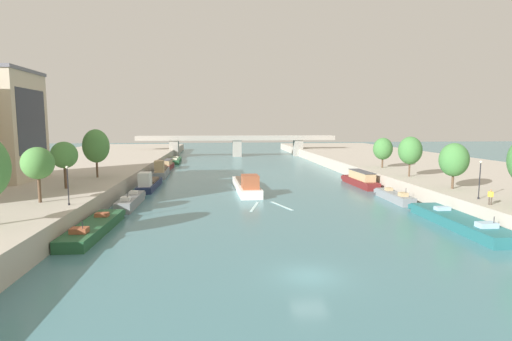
# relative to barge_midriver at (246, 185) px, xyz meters

# --- Properties ---
(ground_plane) EXTENTS (400.00, 400.00, 0.00)m
(ground_plane) POSITION_rel_barge_midriver_xyz_m (1.87, -35.79, -0.99)
(ground_plane) COLOR teal
(quay_left) EXTENTS (36.00, 170.00, 2.43)m
(quay_left) POSITION_rel_barge_midriver_xyz_m (-36.55, 19.21, 0.22)
(quay_left) COLOR #B7AD9E
(quay_left) RESTS_ON ground
(quay_right) EXTENTS (36.00, 170.00, 2.43)m
(quay_right) POSITION_rel_barge_midriver_xyz_m (40.28, 19.21, 0.22)
(quay_right) COLOR #B7AD9E
(quay_right) RESTS_ON ground
(barge_midriver) EXTENTS (3.84, 17.14, 3.28)m
(barge_midriver) POSITION_rel_barge_midriver_xyz_m (0.00, 0.00, 0.00)
(barge_midriver) COLOR silver
(barge_midriver) RESTS_ON ground
(wake_behind_barge) EXTENTS (5.60, 6.00, 0.03)m
(wake_behind_barge) POSITION_rel_barge_midriver_xyz_m (1.99, -11.76, -0.98)
(wake_behind_barge) COLOR silver
(wake_behind_barge) RESTS_ON ground
(moored_boat_left_lone) EXTENTS (3.14, 13.74, 2.17)m
(moored_boat_left_lone) POSITION_rel_barge_midriver_xyz_m (-16.88, -22.73, -0.43)
(moored_boat_left_lone) COLOR #235633
(moored_boat_left_lone) RESTS_ON ground
(moored_boat_left_downstream) EXTENTS (1.98, 10.79, 2.39)m
(moored_boat_left_downstream) POSITION_rel_barge_midriver_xyz_m (-16.03, -9.73, -0.31)
(moored_boat_left_downstream) COLOR gray
(moored_boat_left_downstream) RESTS_ON ground
(moored_boat_left_end) EXTENTS (2.47, 13.39, 3.19)m
(moored_boat_left_end) POSITION_rel_barge_midriver_xyz_m (-15.97, 4.15, -0.08)
(moored_boat_left_end) COLOR #1E284C
(moored_boat_left_end) RESTS_ON ground
(moored_boat_left_upstream) EXTENTS (2.82, 12.59, 3.59)m
(moored_boat_left_upstream) POSITION_rel_barge_midriver_xyz_m (-16.10, 19.63, 0.06)
(moored_boat_left_upstream) COLOR gray
(moored_boat_left_upstream) RESTS_ON ground
(moored_boat_left_midway) EXTENTS (1.83, 10.40, 2.29)m
(moored_boat_left_midway) POSITION_rel_barge_midriver_xyz_m (-16.41, 33.99, -0.04)
(moored_boat_left_midway) COLOR maroon
(moored_boat_left_midway) RESTS_ON ground
(moored_boat_left_near) EXTENTS (3.40, 14.72, 2.10)m
(moored_boat_left_near) POSITION_rel_barge_midriver_xyz_m (-16.45, 50.23, -0.47)
(moored_boat_left_near) COLOR #235633
(moored_boat_left_near) RESTS_ON ground
(moored_boat_right_upstream) EXTENTS (3.39, 16.00, 2.22)m
(moored_boat_right_upstream) POSITION_rel_barge_midriver_xyz_m (20.59, -24.02, -0.41)
(moored_boat_right_upstream) COLOR #23666B
(moored_boat_right_upstream) RESTS_ON ground
(moored_boat_right_far) EXTENTS (1.95, 10.02, 2.24)m
(moored_boat_right_far) POSITION_rel_barge_midriver_xyz_m (20.21, -9.56, -0.39)
(moored_boat_right_far) COLOR gray
(moored_boat_right_far) RESTS_ON ground
(moored_boat_right_gap_after) EXTENTS (2.68, 12.85, 2.65)m
(moored_boat_right_gap_after) POSITION_rel_barge_midriver_xyz_m (20.23, 3.80, 0.11)
(moored_boat_right_gap_after) COLOR maroon
(moored_boat_right_gap_after) RESTS_ON ground
(tree_left_second) EXTENTS (3.30, 3.30, 5.94)m
(tree_left_second) POSITION_rel_barge_midriver_xyz_m (-23.53, -18.76, 5.64)
(tree_left_second) COLOR brown
(tree_left_second) RESTS_ON quay_left
(tree_left_end_of_row) EXTENTS (3.32, 3.32, 6.09)m
(tree_left_end_of_row) POSITION_rel_barge_midriver_xyz_m (-24.25, -9.47, 5.77)
(tree_left_end_of_row) COLOR brown
(tree_left_end_of_row) RESTS_ON quay_left
(tree_left_past_mid) EXTENTS (4.02, 4.02, 7.52)m
(tree_left_past_mid) POSITION_rel_barge_midriver_xyz_m (-23.39, 1.19, 6.35)
(tree_left_past_mid) COLOR brown
(tree_left_past_mid) RESTS_ON quay_left
(tree_right_midway) EXTENTS (3.64, 3.64, 5.92)m
(tree_right_midway) POSITION_rel_barge_midriver_xyz_m (25.70, -14.56, 5.19)
(tree_right_midway) COLOR brown
(tree_right_midway) RESTS_ON quay_right
(tree_right_by_lamp) EXTENTS (3.67, 3.67, 6.35)m
(tree_right_by_lamp) POSITION_rel_barge_midriver_xyz_m (25.85, -2.57, 5.58)
(tree_right_by_lamp) COLOR brown
(tree_right_by_lamp) RESTS_ON quay_right
(tree_right_third) EXTENTS (3.63, 3.63, 5.70)m
(tree_right_third) POSITION_rel_barge_midriver_xyz_m (26.81, 10.04, 5.04)
(tree_right_third) COLOR brown
(tree_right_third) RESTS_ON quay_right
(lamppost_left_bank) EXTENTS (0.28, 0.28, 4.08)m
(lamppost_left_bank) POSITION_rel_barge_midriver_xyz_m (-19.95, -20.51, 3.69)
(lamppost_left_bank) COLOR black
(lamppost_left_bank) RESTS_ON quay_left
(lamppost_right_bank) EXTENTS (0.28, 0.28, 4.32)m
(lamppost_right_bank) POSITION_rel_barge_midriver_xyz_m (24.45, -21.54, 3.81)
(lamppost_right_bank) COLOR black
(lamppost_right_bank) RESTS_ON quay_right
(bridge_far) EXTENTS (64.83, 4.40, 6.86)m
(bridge_far) POSITION_rel_barge_midriver_xyz_m (1.87, 67.73, 3.42)
(bridge_far) COLOR #9E998E
(bridge_far) RESTS_ON ground
(person_on_quay) EXTENTS (0.42, 0.38, 1.63)m
(person_on_quay) POSITION_rel_barge_midriver_xyz_m (23.57, -24.65, 2.36)
(person_on_quay) COLOR #473D33
(person_on_quay) RESTS_ON quay_right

